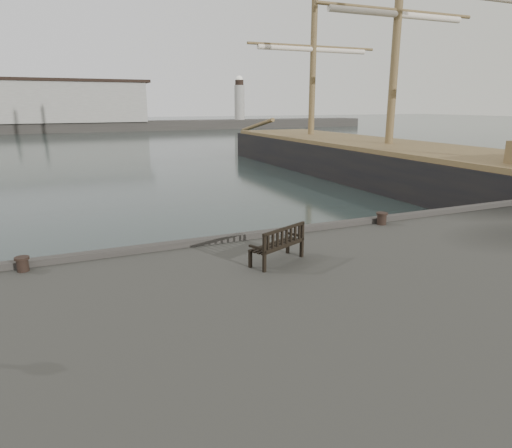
{
  "coord_description": "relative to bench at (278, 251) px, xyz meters",
  "views": [
    {
      "loc": [
        -4.82,
        -12.88,
        5.68
      ],
      "look_at": [
        0.75,
        -0.5,
        2.1
      ],
      "focal_mm": 32.0,
      "sensor_mm": 36.0,
      "label": 1
    }
  ],
  "objects": [
    {
      "name": "bollard_left",
      "position": [
        -6.22,
        2.04,
        -0.12
      ],
      "size": [
        0.41,
        0.41,
        0.38
      ],
      "primitive_type": "cylinder",
      "rotation": [
        0.0,
        0.0,
        0.13
      ],
      "color": "black",
      "rests_on": "quay"
    },
    {
      "name": "bench",
      "position": [
        0.0,
        0.0,
        0.0
      ],
      "size": [
        1.78,
        1.22,
        0.97
      ],
      "rotation": [
        0.0,
        0.0,
        0.42
      ],
      "color": "black",
      "rests_on": "quay"
    },
    {
      "name": "ground",
      "position": [
        -0.47,
        2.54,
        -1.87
      ],
      "size": [
        400.0,
        400.0,
        0.0
      ],
      "primitive_type": "plane",
      "color": "black",
      "rests_on": "ground"
    },
    {
      "name": "tall_ship_main",
      "position": [
        18.07,
        17.22,
        -1.08
      ],
      "size": [
        9.16,
        42.01,
        31.4
      ],
      "rotation": [
        0.0,
        0.0,
        -0.02
      ],
      "color": "black",
      "rests_on": "ground"
    },
    {
      "name": "breakwater",
      "position": [
        -5.03,
        94.54,
        2.43
      ],
      "size": [
        140.0,
        9.5,
        12.2
      ],
      "color": "#383530",
      "rests_on": "ground"
    },
    {
      "name": "bollard_right",
      "position": [
        5.15,
        2.04,
        -0.1
      ],
      "size": [
        0.53,
        0.53,
        0.42
      ],
      "primitive_type": "cylinder",
      "rotation": [
        0.0,
        0.0,
        -0.39
      ],
      "color": "black",
      "rests_on": "quay"
    }
  ]
}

